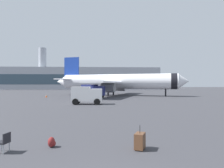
{
  "coord_description": "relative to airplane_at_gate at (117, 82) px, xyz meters",
  "views": [
    {
      "loc": [
        -0.1,
        -4.2,
        2.97
      ],
      "look_at": [
        1.82,
        28.85,
        3.0
      ],
      "focal_mm": 32.24,
      "sensor_mm": 36.0,
      "label": 1
    }
  ],
  "objects": [
    {
      "name": "airplane_at_gate",
      "position": [
        0.0,
        0.0,
        0.0
      ],
      "size": [
        34.68,
        31.73,
        10.5
      ],
      "color": "white",
      "rests_on": "ground"
    },
    {
      "name": "rolling_suitcase",
      "position": [
        -2.62,
        -43.34,
        -3.27
      ],
      "size": [
        0.63,
        0.75,
        1.1
      ],
      "color": "brown",
      "rests_on": "ground"
    },
    {
      "name": "traveller_backpack",
      "position": [
        -6.71,
        -42.77,
        -3.42
      ],
      "size": [
        0.36,
        0.4,
        0.48
      ],
      "color": "maroon",
      "rests_on": "ground"
    },
    {
      "name": "gate_chair",
      "position": [
        -8.59,
        -43.42,
        -3.16
      ],
      "size": [
        0.57,
        0.57,
        0.86
      ],
      "color": "black",
      "rests_on": "ground"
    },
    {
      "name": "terminal_building",
      "position": [
        -19.64,
        69.65,
        2.79
      ],
      "size": [
        98.75,
        17.84,
        24.63
      ],
      "color": "#9EA3AD",
      "rests_on": "ground"
    },
    {
      "name": "safety_cone_far",
      "position": [
        -5.64,
        -12.45,
        -3.25
      ],
      "size": [
        0.44,
        0.44,
        0.82
      ],
      "color": "#F2590C",
      "rests_on": "ground"
    },
    {
      "name": "cargo_van",
      "position": [
        -6.46,
        -22.53,
        -2.21
      ],
      "size": [
        4.49,
        2.51,
        2.6
      ],
      "color": "white",
      "rests_on": "ground"
    },
    {
      "name": "safety_cone_near",
      "position": [
        -8.08,
        -17.24,
        -3.28
      ],
      "size": [
        0.44,
        0.44,
        0.76
      ],
      "color": "#F2590C",
      "rests_on": "ground"
    },
    {
      "name": "service_truck",
      "position": [
        -6.06,
        -8.2,
        -2.05
      ],
      "size": [
        5.28,
        4.03,
        2.9
      ],
      "color": "navy",
      "rests_on": "ground"
    },
    {
      "name": "safety_cone_mid",
      "position": [
        -16.67,
        -6.01,
        -3.37
      ],
      "size": [
        0.44,
        0.44,
        0.59
      ],
      "color": "#F2590C",
      "rests_on": "ground"
    }
  ]
}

